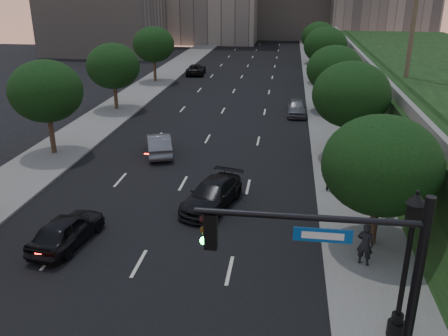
# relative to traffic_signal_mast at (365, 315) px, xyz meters

# --- Properties ---
(road_surface) EXTENTS (16.00, 140.00, 0.02)m
(road_surface) POSITION_rel_traffic_signal_mast_xyz_m (-8.29, 31.96, -3.66)
(road_surface) COLOR black
(road_surface) RESTS_ON ground
(sidewalk_right) EXTENTS (4.50, 140.00, 0.15)m
(sidewalk_right) POSITION_rel_traffic_signal_mast_xyz_m (1.96, 31.96, -3.60)
(sidewalk_right) COLOR slate
(sidewalk_right) RESTS_ON ground
(sidewalk_left) EXTENTS (4.50, 140.00, 0.15)m
(sidewalk_left) POSITION_rel_traffic_signal_mast_xyz_m (-18.54, 31.96, -3.60)
(sidewalk_left) COLOR slate
(sidewalk_left) RESTS_ON ground
(parapet_wall) EXTENTS (0.35, 90.00, 0.70)m
(parapet_wall) POSITION_rel_traffic_signal_mast_xyz_m (5.21, 29.96, 0.68)
(parapet_wall) COLOR slate
(parapet_wall) RESTS_ON embankment
(office_block_filler) EXTENTS (18.00, 16.00, 14.00)m
(office_block_filler) POSITION_rel_traffic_signal_mast_xyz_m (-34.29, 71.96, 3.33)
(office_block_filler) COLOR gray
(office_block_filler) RESTS_ON ground
(tree_right_a) EXTENTS (5.20, 5.20, 6.24)m
(tree_right_a) POSITION_rel_traffic_signal_mast_xyz_m (2.01, 9.96, 0.35)
(tree_right_a) COLOR #38281C
(tree_right_a) RESTS_ON ground
(tree_right_b) EXTENTS (5.20, 5.20, 6.74)m
(tree_right_b) POSITION_rel_traffic_signal_mast_xyz_m (2.01, 21.96, 0.84)
(tree_right_b) COLOR #38281C
(tree_right_b) RESTS_ON ground
(tree_right_c) EXTENTS (5.20, 5.20, 6.24)m
(tree_right_c) POSITION_rel_traffic_signal_mast_xyz_m (2.01, 34.96, 0.35)
(tree_right_c) COLOR #38281C
(tree_right_c) RESTS_ON ground
(tree_right_d) EXTENTS (5.20, 5.20, 6.74)m
(tree_right_d) POSITION_rel_traffic_signal_mast_xyz_m (2.01, 48.96, 0.84)
(tree_right_d) COLOR #38281C
(tree_right_d) RESTS_ON ground
(tree_right_e) EXTENTS (5.20, 5.20, 6.24)m
(tree_right_e) POSITION_rel_traffic_signal_mast_xyz_m (2.01, 63.96, 0.35)
(tree_right_e) COLOR #38281C
(tree_right_e) RESTS_ON ground
(tree_left_b) EXTENTS (5.00, 5.00, 6.71)m
(tree_left_b) POSITION_rel_traffic_signal_mast_xyz_m (-18.59, 19.96, 0.90)
(tree_left_b) COLOR #38281C
(tree_left_b) RESTS_ON ground
(tree_left_c) EXTENTS (5.00, 5.00, 6.34)m
(tree_left_c) POSITION_rel_traffic_signal_mast_xyz_m (-18.59, 32.96, 0.53)
(tree_left_c) COLOR #38281C
(tree_left_c) RESTS_ON ground
(tree_left_d) EXTENTS (5.00, 5.00, 6.71)m
(tree_left_d) POSITION_rel_traffic_signal_mast_xyz_m (-18.59, 46.96, 0.90)
(tree_left_d) COLOR #38281C
(tree_left_d) RESTS_ON ground
(traffic_signal_mast) EXTENTS (5.68, 0.56, 7.00)m
(traffic_signal_mast) POSITION_rel_traffic_signal_mast_xyz_m (0.00, 0.00, 0.00)
(traffic_signal_mast) COLOR black
(traffic_signal_mast) RESTS_ON ground
(street_lamp) EXTENTS (0.64, 0.64, 5.62)m
(street_lamp) POSITION_rel_traffic_signal_mast_xyz_m (1.85, 3.61, -1.04)
(street_lamp) COLOR black
(street_lamp) RESTS_ON ground
(sedan_near_left) EXTENTS (2.44, 4.70, 1.53)m
(sedan_near_left) POSITION_rel_traffic_signal_mast_xyz_m (-12.08, 8.15, -2.91)
(sedan_near_left) COLOR black
(sedan_near_left) RESTS_ON ground
(sedan_mid_left) EXTENTS (2.99, 4.88, 1.52)m
(sedan_mid_left) POSITION_rel_traffic_signal_mast_xyz_m (-11.13, 21.01, -2.91)
(sedan_mid_left) COLOR slate
(sedan_mid_left) RESTS_ON ground
(sedan_far_left) EXTENTS (2.65, 5.13, 1.38)m
(sedan_far_left) POSITION_rel_traffic_signal_mast_xyz_m (-14.58, 52.86, -2.98)
(sedan_far_left) COLOR black
(sedan_far_left) RESTS_ON ground
(sedan_near_right) EXTENTS (3.35, 5.45, 1.47)m
(sedan_near_right) POSITION_rel_traffic_signal_mast_xyz_m (-6.01, 13.00, -2.93)
(sedan_near_right) COLOR black
(sedan_near_right) RESTS_ON ground
(sedan_far_right) EXTENTS (1.79, 4.39, 1.49)m
(sedan_far_right) POSITION_rel_traffic_signal_mast_xyz_m (-1.29, 33.28, -2.93)
(sedan_far_right) COLOR slate
(sedan_far_right) RESTS_ON ground
(pedestrian_a) EXTENTS (0.82, 0.69, 1.92)m
(pedestrian_a) POSITION_rel_traffic_signal_mast_xyz_m (1.38, 8.07, -2.56)
(pedestrian_a) COLOR black
(pedestrian_a) RESTS_ON sidewalk_right
(pedestrian_b) EXTENTS (0.89, 0.76, 1.60)m
(pedestrian_b) POSITION_rel_traffic_signal_mast_xyz_m (3.13, 12.90, -2.72)
(pedestrian_b) COLOR black
(pedestrian_b) RESTS_ON sidewalk_right
(pedestrian_c) EXTENTS (1.03, 0.52, 1.69)m
(pedestrian_c) POSITION_rel_traffic_signal_mast_xyz_m (0.49, 15.84, -2.68)
(pedestrian_c) COLOR black
(pedestrian_c) RESTS_ON sidewalk_right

